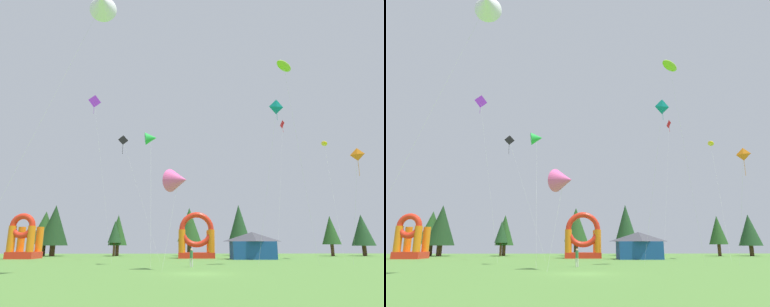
{
  "view_description": "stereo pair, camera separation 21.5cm",
  "coord_description": "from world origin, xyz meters",
  "views": [
    {
      "loc": [
        -1.33,
        -27.48,
        2.12
      ],
      "look_at": [
        0.0,
        15.98,
        13.45
      ],
      "focal_mm": 32.73,
      "sensor_mm": 36.0,
      "label": 1
    },
    {
      "loc": [
        -1.11,
        -27.49,
        2.12
      ],
      "look_at": [
        0.0,
        15.98,
        13.45
      ],
      "focal_mm": 32.73,
      "sensor_mm": 36.0,
      "label": 2
    }
  ],
  "objects": [
    {
      "name": "ground_plane",
      "position": [
        0.0,
        0.0,
        0.0
      ],
      "size": [
        120.0,
        120.0,
        0.0
      ],
      "primitive_type": "plane",
      "color": "#548438"
    },
    {
      "name": "kite_red_diamond",
      "position": [
        17.03,
        32.07,
        23.0
      ],
      "size": [
        4.41,
        6.89,
        23.76
      ],
      "color": "red",
      "rests_on": "ground_plane"
    },
    {
      "name": "kite_purple_diamond",
      "position": [
        -13.48,
        17.93,
        21.1
      ],
      "size": [
        4.42,
        1.43,
        21.85
      ],
      "color": "purple",
      "rests_on": "ground_plane"
    },
    {
      "name": "kite_green_delta",
      "position": [
        -4.87,
        11.01,
        13.93
      ],
      "size": [
        1.67,
        6.05,
        14.73
      ],
      "color": "green",
      "rests_on": "ground_plane"
    },
    {
      "name": "kite_yellow_parafoil",
      "position": [
        21.7,
        26.09,
        17.89
      ],
      "size": [
        2.46,
        7.92,
        18.44
      ],
      "color": "yellow",
      "rests_on": "ground_plane"
    },
    {
      "name": "kite_lime_parafoil",
      "position": [
        10.5,
        8.98,
        22.22
      ],
      "size": [
        4.85,
        4.87,
        22.78
      ],
      "color": "#8CD826",
      "rests_on": "ground_plane"
    },
    {
      "name": "kite_white_delta",
      "position": [
        -7.73,
        -3.42,
        20.68
      ],
      "size": [
        8.42,
        2.58,
        21.93
      ],
      "color": "white",
      "rests_on": "ground_plane"
    },
    {
      "name": "kite_black_diamond",
      "position": [
        -10.11,
        23.07,
        17.04
      ],
      "size": [
        6.67,
        3.69,
        17.73
      ],
      "color": "black",
      "rests_on": "ground_plane"
    },
    {
      "name": "kite_pink_delta",
      "position": [
        -1.63,
        3.66,
        7.74
      ],
      "size": [
        2.93,
        2.97,
        8.87
      ],
      "color": "#EA599E",
      "rests_on": "ground_plane"
    },
    {
      "name": "kite_orange_diamond",
      "position": [
        17.32,
        7.95,
        11.29
      ],
      "size": [
        1.01,
        3.13,
        11.89
      ],
      "color": "orange",
      "rests_on": "ground_plane"
    },
    {
      "name": "kite_teal_diamond",
      "position": [
        9.38,
        9.13,
        17.05
      ],
      "size": [
        3.11,
        2.26,
        17.75
      ],
      "color": "#0C7F7A",
      "rests_on": "ground_plane"
    },
    {
      "name": "person_near_camera",
      "position": [
        -0.3,
        8.05,
        1.03
      ],
      "size": [
        0.33,
        0.33,
        1.74
      ],
      "rotation": [
        0.0,
        0.0,
        6.18
      ],
      "color": "silver",
      "rests_on": "ground_plane"
    },
    {
      "name": "inflatable_blue_arch",
      "position": [
        -25.58,
        29.03,
        2.57
      ],
      "size": [
        4.05,
        4.46,
        6.79
      ],
      "color": "red",
      "rests_on": "ground_plane"
    },
    {
      "name": "inflatable_yellow_castle",
      "position": [
        1.14,
        30.25,
        2.71
      ],
      "size": [
        5.73,
        3.88,
        7.18
      ],
      "color": "red",
      "rests_on": "ground_plane"
    },
    {
      "name": "festival_tent",
      "position": [
        9.43,
        26.57,
        1.98
      ],
      "size": [
        6.41,
        4.22,
        3.96
      ],
      "color": "#19478C",
      "rests_on": "ground_plane"
    },
    {
      "name": "tree_row_2",
      "position": [
        -27.61,
        42.24,
        5.23
      ],
      "size": [
        5.12,
        5.12,
        8.39
      ],
      "color": "#4C331E",
      "rests_on": "ground_plane"
    },
    {
      "name": "tree_row_3",
      "position": [
        -25.6,
        41.63,
        5.7
      ],
      "size": [
        5.41,
        5.41,
        9.54
      ],
      "color": "#4C331E",
      "rests_on": "ground_plane"
    },
    {
      "name": "tree_row_4",
      "position": [
        -13.91,
        40.92,
        4.4
      ],
      "size": [
        2.49,
        2.49,
        6.51
      ],
      "color": "#4C331E",
      "rests_on": "ground_plane"
    },
    {
      "name": "tree_row_5",
      "position": [
        -13.57,
        42.39,
        4.82
      ],
      "size": [
        3.58,
        3.58,
        7.76
      ],
      "color": "#4C331E",
      "rests_on": "ground_plane"
    },
    {
      "name": "tree_row_6",
      "position": [
        0.27,
        42.07,
        5.84
      ],
      "size": [
        4.57,
        4.57,
        9.13
      ],
      "color": "#4C331E",
      "rests_on": "ground_plane"
    },
    {
      "name": "tree_row_7",
      "position": [
        10.57,
        45.44,
        6.35
      ],
      "size": [
        4.42,
        4.42,
        10.13
      ],
      "color": "#4C331E",
      "rests_on": "ground_plane"
    },
    {
      "name": "tree_row_8",
      "position": [
        27.4,
        40.35,
        4.77
      ],
      "size": [
        3.47,
        3.47,
        7.5
      ],
      "color": "#4C331E",
      "rests_on": "ground_plane"
    },
    {
      "name": "tree_row_9",
      "position": [
        33.92,
        41.04,
        4.83
      ],
      "size": [
        4.35,
        4.35,
        7.83
      ],
      "color": "#4C331E",
      "rests_on": "ground_plane"
    }
  ]
}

